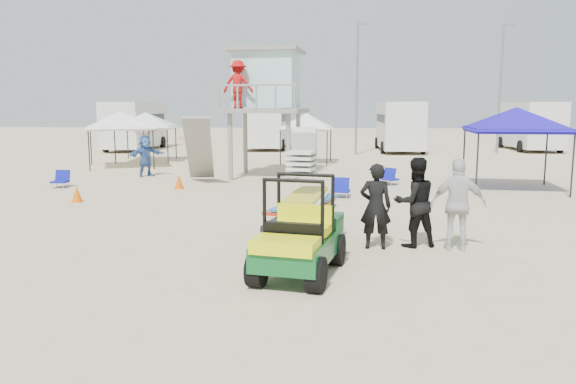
# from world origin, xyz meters

# --- Properties ---
(ground) EXTENTS (140.00, 140.00, 0.00)m
(ground) POSITION_xyz_m (0.00, 0.00, 0.00)
(ground) COLOR beige
(ground) RESTS_ON ground
(utility_cart) EXTENTS (1.61, 2.50, 1.76)m
(utility_cart) POSITION_xyz_m (0.77, 1.67, 0.82)
(utility_cart) COLOR #0C5221
(utility_cart) RESTS_ON ground
(surf_trailer) EXTENTS (1.76, 2.66, 2.24)m
(surf_trailer) POSITION_xyz_m (0.78, 4.00, 0.91)
(surf_trailer) COLOR black
(surf_trailer) RESTS_ON ground
(man_left) EXTENTS (0.69, 0.47, 1.82)m
(man_left) POSITION_xyz_m (2.29, 3.70, 0.91)
(man_left) COLOR black
(man_left) RESTS_ON ground
(man_mid) EXTENTS (1.11, 0.97, 1.92)m
(man_mid) POSITION_xyz_m (3.14, 3.95, 0.96)
(man_mid) COLOR black
(man_mid) RESTS_ON ground
(man_right) EXTENTS (1.14, 0.49, 1.94)m
(man_right) POSITION_xyz_m (3.99, 3.70, 0.97)
(man_right) COLOR silver
(man_right) RESTS_ON ground
(lifeguard_tower) EXTENTS (3.60, 3.60, 5.21)m
(lifeguard_tower) POSITION_xyz_m (-1.44, 15.69, 3.88)
(lifeguard_tower) COLOR gray
(lifeguard_tower) RESTS_ON ground
(canopy_blue) EXTENTS (3.44, 3.44, 3.36)m
(canopy_blue) POSITION_xyz_m (7.93, 12.58, 2.81)
(canopy_blue) COLOR black
(canopy_blue) RESTS_ON ground
(canopy_white_a) EXTENTS (3.96, 3.96, 3.14)m
(canopy_white_a) POSITION_xyz_m (-8.88, 18.95, 2.59)
(canopy_white_a) COLOR black
(canopy_white_a) RESTS_ON ground
(canopy_white_b) EXTENTS (3.20, 3.20, 3.06)m
(canopy_white_b) POSITION_xyz_m (-8.63, 22.13, 2.51)
(canopy_white_b) COLOR black
(canopy_white_b) RESTS_ON ground
(canopy_white_c) EXTENTS (2.75, 2.75, 3.03)m
(canopy_white_c) POSITION_xyz_m (0.14, 21.67, 2.48)
(canopy_white_c) COLOR black
(canopy_white_c) RESTS_ON ground
(umbrella_a) EXTENTS (2.73, 2.75, 1.92)m
(umbrella_a) POSITION_xyz_m (-8.39, 20.97, 0.96)
(umbrella_a) COLOR red
(umbrella_a) RESTS_ON ground
(umbrella_b) EXTENTS (2.25, 2.27, 1.58)m
(umbrella_b) POSITION_xyz_m (-5.70, 20.05, 0.79)
(umbrella_b) COLOR orange
(umbrella_b) RESTS_ON ground
(cone_near) EXTENTS (0.34, 0.34, 0.50)m
(cone_near) POSITION_xyz_m (-6.60, 8.94, 0.25)
(cone_near) COLOR #EF5A07
(cone_near) RESTS_ON ground
(cone_far) EXTENTS (0.34, 0.34, 0.50)m
(cone_far) POSITION_xyz_m (-4.14, 11.99, 0.25)
(cone_far) COLOR #DE5307
(cone_far) RESTS_ON ground
(beach_chair_a) EXTENTS (0.54, 0.58, 0.64)m
(beach_chair_a) POSITION_xyz_m (-8.60, 12.02, 0.31)
(beach_chair_a) COLOR #0D1496
(beach_chair_a) RESTS_ON ground
(beach_chair_b) EXTENTS (0.63, 0.67, 0.64)m
(beach_chair_b) POSITION_xyz_m (1.73, 10.47, 0.31)
(beach_chair_b) COLOR #0E169C
(beach_chair_b) RESTS_ON ground
(beach_chair_c) EXTENTS (0.73, 0.86, 0.64)m
(beach_chair_c) POSITION_xyz_m (3.66, 13.63, 0.31)
(beach_chair_c) COLOR #0E179D
(beach_chair_c) RESTS_ON ground
(rv_far_left) EXTENTS (2.64, 6.80, 3.25)m
(rv_far_left) POSITION_xyz_m (-12.00, 29.99, 1.80)
(rv_far_left) COLOR silver
(rv_far_left) RESTS_ON ground
(rv_mid_left) EXTENTS (2.65, 6.50, 3.25)m
(rv_mid_left) POSITION_xyz_m (-3.00, 31.49, 1.80)
(rv_mid_left) COLOR silver
(rv_mid_left) RESTS_ON ground
(rv_mid_right) EXTENTS (2.64, 7.00, 3.25)m
(rv_mid_right) POSITION_xyz_m (6.00, 29.99, 1.80)
(rv_mid_right) COLOR silver
(rv_mid_right) RESTS_ON ground
(rv_far_right) EXTENTS (2.64, 6.60, 3.25)m
(rv_far_right) POSITION_xyz_m (15.00, 31.49, 1.80)
(rv_far_right) COLOR silver
(rv_far_right) RESTS_ON ground
(light_pole_left) EXTENTS (0.14, 0.14, 8.00)m
(light_pole_left) POSITION_xyz_m (3.00, 27.00, 4.00)
(light_pole_left) COLOR slate
(light_pole_left) RESTS_ON ground
(light_pole_right) EXTENTS (0.14, 0.14, 8.00)m
(light_pole_right) POSITION_xyz_m (12.00, 28.50, 4.00)
(light_pole_right) COLOR slate
(light_pole_right) RESTS_ON ground
(distant_beachgoers) EXTENTS (7.31, 6.89, 1.79)m
(distant_beachgoers) POSITION_xyz_m (-4.45, 17.33, 0.87)
(distant_beachgoers) COLOR #6A8650
(distant_beachgoers) RESTS_ON ground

